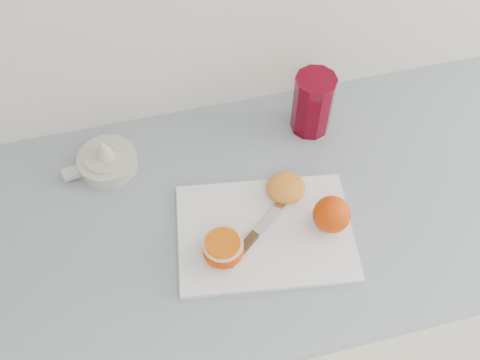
# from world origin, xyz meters

# --- Properties ---
(counter) EXTENTS (2.27, 0.64, 0.89)m
(counter) POSITION_xyz_m (-0.03, 1.70, 0.45)
(counter) COLOR white
(counter) RESTS_ON ground
(cutting_board) EXTENTS (0.38, 0.30, 0.01)m
(cutting_board) POSITION_xyz_m (0.02, 1.63, 0.90)
(cutting_board) COLOR white
(cutting_board) RESTS_ON counter
(whole_orange) EXTENTS (0.07, 0.07, 0.07)m
(whole_orange) POSITION_xyz_m (0.15, 1.61, 0.94)
(whole_orange) COLOR #E14807
(whole_orange) RESTS_ON cutting_board
(half_orange) EXTENTS (0.08, 0.08, 0.05)m
(half_orange) POSITION_xyz_m (-0.08, 1.60, 0.93)
(half_orange) COLOR #E14807
(half_orange) RESTS_ON cutting_board
(squeezed_shell) EXTENTS (0.08, 0.08, 0.03)m
(squeezed_shell) POSITION_xyz_m (0.08, 1.71, 0.92)
(squeezed_shell) COLOR orange
(squeezed_shell) RESTS_ON cutting_board
(paring_knife) EXTENTS (0.16, 0.14, 0.01)m
(paring_knife) POSITION_xyz_m (-0.02, 1.61, 0.91)
(paring_knife) COLOR #4D3519
(paring_knife) RESTS_ON cutting_board
(citrus_juicer) EXTENTS (0.16, 0.13, 0.09)m
(citrus_juicer) POSITION_xyz_m (-0.27, 1.88, 0.91)
(citrus_juicer) COLOR beige
(citrus_juicer) RESTS_ON counter
(red_tumbler) EXTENTS (0.09, 0.09, 0.15)m
(red_tumbler) POSITION_xyz_m (0.19, 1.88, 0.96)
(red_tumbler) COLOR #600011
(red_tumbler) RESTS_ON counter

